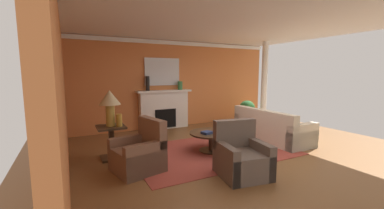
{
  "coord_description": "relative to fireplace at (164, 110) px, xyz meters",
  "views": [
    {
      "loc": [
        -3.28,
        -4.33,
        1.79
      ],
      "look_at": [
        -0.46,
        1.09,
        1.0
      ],
      "focal_mm": 22.57,
      "sensor_mm": 36.0,
      "label": 1
    }
  ],
  "objects": [
    {
      "name": "ground_plane",
      "position": [
        0.51,
        -2.96,
        -0.59
      ],
      "size": [
        8.65,
        8.65,
        0.0
      ],
      "primitive_type": "plane",
      "color": "brown"
    },
    {
      "name": "wall_fireplace",
      "position": [
        0.51,
        0.21,
        0.84
      ],
      "size": [
        7.25,
        0.12,
        2.85
      ],
      "primitive_type": "cube",
      "color": "#CC723D",
      "rests_on": "ground_plane"
    },
    {
      "name": "wall_window",
      "position": [
        -2.88,
        -2.66,
        0.84
      ],
      "size": [
        0.12,
        6.81,
        2.85
      ],
      "primitive_type": "cube",
      "color": "#CC723D",
      "rests_on": "ground_plane"
    },
    {
      "name": "ceiling_panel",
      "position": [
        0.51,
        -2.66,
        2.29
      ],
      "size": [
        7.25,
        6.81,
        0.06
      ],
      "primitive_type": "cube",
      "color": "white"
    },
    {
      "name": "crown_moulding",
      "position": [
        0.51,
        0.13,
        2.18
      ],
      "size": [
        7.25,
        0.08,
        0.12
      ],
      "primitive_type": "cube",
      "color": "white"
    },
    {
      "name": "area_rug",
      "position": [
        0.12,
        -2.7,
        -0.59
      ],
      "size": [
        3.63,
        2.4,
        0.01
      ],
      "primitive_type": "cube",
      "color": "#993D33",
      "rests_on": "ground_plane"
    },
    {
      "name": "fireplace",
      "position": [
        0.0,
        0.0,
        0.0
      ],
      "size": [
        1.8,
        0.35,
        1.25
      ],
      "color": "white",
      "rests_on": "ground_plane"
    },
    {
      "name": "mantel_mirror",
      "position": [
        0.0,
        0.12,
        1.25
      ],
      "size": [
        1.17,
        0.04,
        0.87
      ],
      "primitive_type": "cube",
      "color": "silver"
    },
    {
      "name": "sofa",
      "position": [
        2.02,
        -2.65,
        -0.29
      ],
      "size": [
        0.91,
        2.1,
        0.85
      ],
      "color": "beige",
      "rests_on": "ground_plane"
    },
    {
      "name": "armchair_near_window",
      "position": [
        -1.65,
        -3.03,
        -0.28
      ],
      "size": [
        0.96,
        0.96,
        0.95
      ],
      "color": "brown",
      "rests_on": "ground_plane"
    },
    {
      "name": "armchair_facing_fireplace",
      "position": [
        -0.12,
        -4.07,
        -0.28
      ],
      "size": [
        0.92,
        0.92,
        0.95
      ],
      "color": "brown",
      "rests_on": "ground_plane"
    },
    {
      "name": "coffee_table",
      "position": [
        0.12,
        -2.7,
        -0.26
      ],
      "size": [
        1.0,
        1.0,
        0.45
      ],
      "color": "#3D2D1E",
      "rests_on": "ground_plane"
    },
    {
      "name": "side_table",
      "position": [
        -2.0,
        -2.13,
        -0.19
      ],
      "size": [
        0.56,
        0.56,
        0.7
      ],
      "color": "#3D2D1E",
      "rests_on": "ground_plane"
    },
    {
      "name": "table_lamp",
      "position": [
        -2.0,
        -2.13,
        0.63
      ],
      "size": [
        0.44,
        0.44,
        0.75
      ],
      "color": "#B28E38",
      "rests_on": "side_table"
    },
    {
      "name": "vase_on_side_table",
      "position": [
        -1.85,
        -2.25,
        0.24
      ],
      "size": [
        0.12,
        0.12,
        0.26
      ],
      "primitive_type": "cylinder",
      "color": "#B7892D",
      "rests_on": "side_table"
    },
    {
      "name": "vase_mantel_left",
      "position": [
        -0.55,
        -0.05,
        0.89
      ],
      "size": [
        0.12,
        0.12,
        0.45
      ],
      "primitive_type": "cylinder",
      "color": "black",
      "rests_on": "fireplace"
    },
    {
      "name": "vase_mantel_right",
      "position": [
        0.55,
        -0.05,
        0.8
      ],
      "size": [
        0.16,
        0.16,
        0.28
      ],
      "primitive_type": "cylinder",
      "color": "#33703D",
      "rests_on": "fireplace"
    },
    {
      "name": "book_red_cover",
      "position": [
        -0.05,
        -2.78,
        -0.11
      ],
      "size": [
        0.25,
        0.23,
        0.06
      ],
      "primitive_type": "cube",
      "rotation": [
        0.0,
        0.0,
        0.24
      ],
      "color": "navy",
      "rests_on": "coffee_table"
    },
    {
      "name": "potted_plant",
      "position": [
        2.9,
        -0.65,
        -0.1
      ],
      "size": [
        0.56,
        0.56,
        0.83
      ],
      "color": "#BCB29E",
      "rests_on": "ground_plane"
    },
    {
      "name": "column_white",
      "position": [
        3.24,
        -1.09,
        0.84
      ],
      "size": [
        0.2,
        0.2,
        2.85
      ],
      "primitive_type": "cylinder",
      "color": "white",
      "rests_on": "ground_plane"
    }
  ]
}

